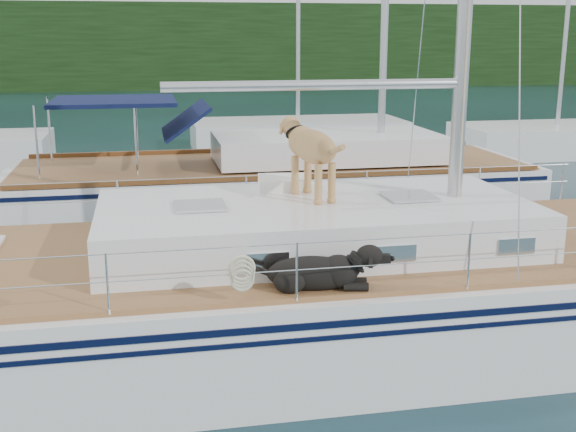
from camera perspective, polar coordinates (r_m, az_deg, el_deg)
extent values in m
plane|color=black|center=(9.19, -2.86, -10.17)|extent=(120.00, 120.00, 0.00)
cube|color=black|center=(53.31, -10.27, 13.04)|extent=(90.00, 3.00, 6.00)
cube|color=#595147|center=(54.60, -10.19, 10.54)|extent=(92.00, 1.00, 1.20)
cube|color=white|center=(9.00, -2.90, -7.27)|extent=(12.00, 3.80, 1.40)
cube|color=olive|center=(8.76, -2.96, -2.82)|extent=(11.52, 3.50, 0.06)
cube|color=white|center=(8.82, 2.17, -0.63)|extent=(5.20, 2.50, 0.55)
cylinder|color=silver|center=(8.55, 2.27, 10.30)|extent=(3.60, 0.12, 0.12)
cylinder|color=silver|center=(6.94, -0.90, -2.28)|extent=(10.56, 0.01, 0.01)
cylinder|color=silver|center=(10.30, -4.42, 3.11)|extent=(10.56, 0.01, 0.01)
cube|color=blue|center=(9.79, -3.90, -0.67)|extent=(0.64, 0.46, 0.05)
cube|color=white|center=(9.47, -0.43, 2.61)|extent=(0.68, 0.58, 0.16)
torus|color=beige|center=(6.90, -3.66, -4.14)|extent=(0.33, 0.11, 0.32)
cube|color=white|center=(15.49, -1.24, 1.70)|extent=(11.00, 3.50, 1.30)
cube|color=olive|center=(15.37, -1.25, 4.07)|extent=(10.56, 3.29, 0.06)
cube|color=white|center=(15.56, 3.11, 5.48)|extent=(4.80, 2.30, 0.55)
cube|color=#0F153F|center=(14.97, -13.58, 8.82)|extent=(2.40, 2.30, 0.08)
cube|color=white|center=(25.07, 0.78, 6.36)|extent=(7.20, 3.00, 1.10)
cube|color=white|center=(25.28, 20.40, 5.54)|extent=(6.40, 3.00, 1.10)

